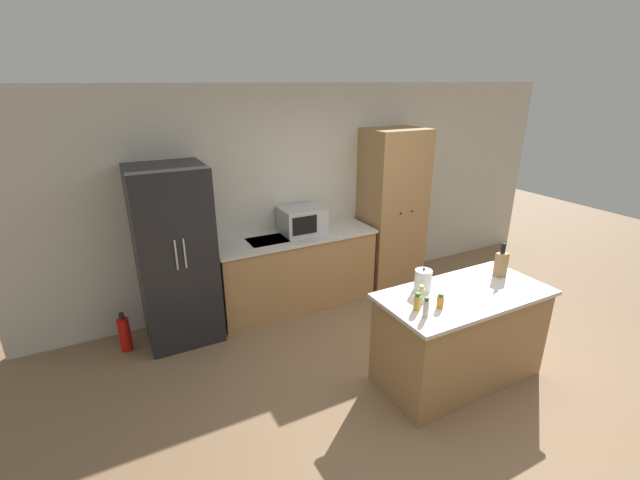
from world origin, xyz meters
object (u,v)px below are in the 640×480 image
Objects in this scene: microwave at (302,220)px; spice_bottle_short_red at (426,308)px; refrigerator at (175,256)px; spice_bottle_tall_dark at (417,302)px; spice_bottle_amber_oil at (421,295)px; pantry_cabinet at (392,210)px; spice_bottle_green_herb at (440,301)px; fire_extinguisher at (125,334)px; knife_block at (501,264)px; kettle at (423,280)px.

microwave reaches higher than spice_bottle_short_red.
refrigerator is at bearing -175.42° from microwave.
refrigerator is 1.51m from microwave.
spice_bottle_tall_dark is (1.53, -1.95, 0.02)m from refrigerator.
spice_bottle_amber_oil is (1.63, -1.88, 0.03)m from refrigerator.
pantry_cabinet is 13.75× the size of spice_bottle_tall_dark.
spice_bottle_green_herb is (-1.05, -2.06, -0.09)m from pantry_cabinet.
microwave is 2.27m from fire_extinguisher.
fire_extinguisher is at bearing 139.99° from spice_bottle_amber_oil.
spice_bottle_amber_oil is at bearing -86.27° from microwave.
refrigerator is 2.48m from spice_bottle_tall_dark.
spice_bottle_short_red is at bearing -95.12° from spice_bottle_tall_dark.
spice_bottle_tall_dark is at bearing -42.29° from fire_extinguisher.
spice_bottle_short_red is 3.04m from fire_extinguisher.
pantry_cabinet reaches higher than microwave.
spice_bottle_green_herb is at bearing -167.85° from knife_block.
knife_block is at bearing 3.76° from spice_bottle_amber_oil.
spice_bottle_tall_dark is at bearing 84.88° from spice_bottle_short_red.
pantry_cabinet is 6.08× the size of knife_block.
refrigerator reaches higher than microwave.
spice_bottle_green_herb is (0.20, 0.05, -0.02)m from spice_bottle_short_red.
refrigerator reaches higher than spice_bottle_tall_dark.
fire_extinguisher is (-3.36, -0.07, -0.85)m from pantry_cabinet.
fire_extinguisher is (-2.11, 2.05, -0.77)m from spice_bottle_short_red.
spice_bottle_short_red reaches higher than spice_bottle_amber_oil.
knife_block is 3.79m from fire_extinguisher.
pantry_cabinet reaches higher than knife_block.
spice_bottle_amber_oil is (0.11, 0.18, -0.00)m from spice_bottle_short_red.
fire_extinguisher is at bearing 144.83° from kettle.
refrigerator is at bearing 145.50° from knife_block.
pantry_cabinet is 3.46m from fire_extinguisher.
spice_bottle_green_herb is 0.32m from kettle.
spice_bottle_short_red is (1.52, -2.07, 0.03)m from refrigerator.
spice_bottle_amber_oil is 0.38× the size of fire_extinguisher.
spice_bottle_tall_dark is at bearing -144.72° from spice_bottle_amber_oil.
kettle is at bearing 75.56° from spice_bottle_green_herb.
spice_bottle_amber_oil is at bearing 59.95° from spice_bottle_short_red.
spice_bottle_amber_oil is at bearing -40.01° from fire_extinguisher.
microwave reaches higher than fire_extinguisher.
pantry_cabinet reaches higher than kettle.
spice_bottle_short_red is at bearing -120.45° from pantry_cabinet.
knife_block is at bearing -93.88° from pantry_cabinet.
microwave is 2.37× the size of kettle.
knife_block is 2.69× the size of spice_bottle_green_herb.
fire_extinguisher is at bearing -178.84° from pantry_cabinet.
knife_block is at bearing -59.46° from microwave.
refrigerator is 11.46× the size of spice_bottle_amber_oil.
spice_bottle_green_herb is (0.09, -0.13, -0.02)m from spice_bottle_amber_oil.
knife_block is 0.94m from spice_bottle_green_herb.
spice_bottle_tall_dark is 0.12m from spice_bottle_amber_oil.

